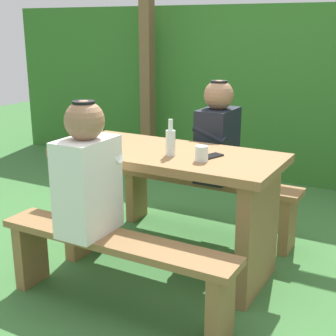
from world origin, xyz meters
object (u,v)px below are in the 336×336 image
Objects in this scene: bench_near at (115,258)px; drinking_glass at (202,154)px; person_white_shirt at (87,173)px; person_black_coat at (217,135)px; picnic_table at (168,190)px; bench_far at (207,194)px; cell_phone at (212,156)px; bottle_left at (171,141)px.

drinking_glass reaches higher than bench_near.
person_black_coat is (0.23, 1.18, 0.00)m from person_white_shirt.
person_white_shirt reaches higher than picnic_table.
picnic_table is 0.63m from bench_far.
person_white_shirt reaches higher than drinking_glass.
person_black_coat is at bearing -2.55° from bench_far.
bench_near is 1.95× the size of person_white_shirt.
picnic_table reaches higher than bench_far.
drinking_glass reaches higher than cell_phone.
picnic_table is 0.39m from cell_phone.
bench_near is 0.76m from drinking_glass.
person_white_shirt reaches higher than bench_far.
person_black_coat is at bearing 129.82° from cell_phone.
picnic_table is at bearing 159.48° from drinking_glass.
person_white_shirt is at bearing -131.69° from drinking_glass.
cell_phone is at bearing 53.35° from person_white_shirt.
drinking_glass reaches higher than bench_far.
picnic_table is at bearing 127.82° from bottle_left.
drinking_glass is at bearing -76.91° from cell_phone.
cell_phone reaches higher than picnic_table.
bench_far is at bearing 111.52° from drinking_glass.
person_black_coat is 0.68m from bottle_left.
cell_phone is (0.29, -0.58, 0.47)m from bench_far.
bench_far is at bearing 95.06° from bottle_left.
bench_far is 0.80m from cell_phone.
person_black_coat is (0.07, -0.00, 0.46)m from bench_far.
picnic_table is 0.63m from bench_near.
drinking_glass is (0.28, -0.10, 0.30)m from picnic_table.
person_white_shirt is 3.29× the size of bottle_left.
drinking_glass is at bearing -6.98° from bottle_left.
person_white_shirt is 8.05× the size of drinking_glass.
picnic_table is 10.00× the size of cell_phone.
cell_phone is (0.21, -0.58, 0.01)m from person_black_coat.
bench_near is at bearing -93.58° from person_black_coat.
cell_phone is at bearing -69.78° from person_black_coat.
cell_phone is (0.29, 0.01, 0.26)m from picnic_table.
picnic_table is 1.00× the size of bench_far.
person_white_shirt and person_black_coat have the same top height.
bench_far is 0.91m from drinking_glass.
picnic_table is 6.40× the size of bottle_left.
bench_far is at bearing 177.45° from person_black_coat.
bottle_left is at bearing 83.46° from bench_near.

